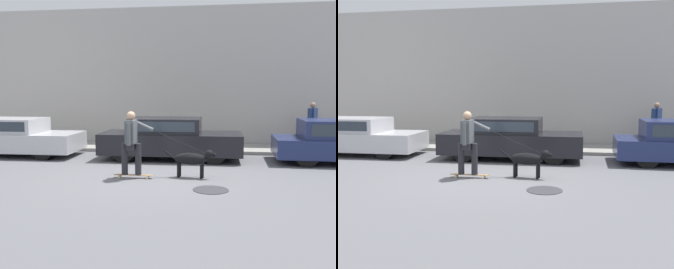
{
  "view_description": "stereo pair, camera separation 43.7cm",
  "coord_description": "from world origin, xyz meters",
  "views": [
    {
      "loc": [
        1.91,
        -9.33,
        2.09
      ],
      "look_at": [
        0.44,
        0.99,
        0.95
      ],
      "focal_mm": 42.0,
      "sensor_mm": 36.0,
      "label": 1
    },
    {
      "loc": [
        2.34,
        -9.26,
        2.09
      ],
      "look_at": [
        0.44,
        0.99,
        0.95
      ],
      "focal_mm": 42.0,
      "sensor_mm": 36.0,
      "label": 2
    }
  ],
  "objects": [
    {
      "name": "dog",
      "position": [
        1.18,
        0.06,
        0.46
      ],
      "size": [
        1.31,
        0.38,
        0.7
      ],
      "rotation": [
        0.0,
        0.0,
        -0.11
      ],
      "color": "black",
      "rests_on": "ground_plane"
    },
    {
      "name": "ground_plane",
      "position": [
        0.0,
        0.0,
        0.0
      ],
      "size": [
        36.0,
        36.0,
        0.0
      ],
      "primitive_type": "plane",
      "color": "slate"
    },
    {
      "name": "parked_car_1",
      "position": [
        0.28,
        2.64,
        0.63
      ],
      "size": [
        4.33,
        1.81,
        1.28
      ],
      "rotation": [
        0.0,
        0.0,
        0.01
      ],
      "color": "black",
      "rests_on": "ground_plane"
    },
    {
      "name": "skateboarder",
      "position": [
        -0.28,
        -0.17,
        0.92
      ],
      "size": [
        2.31,
        0.63,
        1.62
      ],
      "rotation": [
        0.0,
        0.0,
        -0.01
      ],
      "color": "beige",
      "rests_on": "ground_plane"
    },
    {
      "name": "manhole_cover",
      "position": [
        1.66,
        -1.1,
        0.01
      ],
      "size": [
        0.76,
        0.76,
        0.01
      ],
      "color": "#38383D",
      "rests_on": "ground_plane"
    },
    {
      "name": "back_wall",
      "position": [
        0.0,
        6.04,
        2.66
      ],
      "size": [
        32.0,
        0.3,
        5.33
      ],
      "color": "#B2ADA8",
      "rests_on": "ground_plane"
    },
    {
      "name": "parked_car_0",
      "position": [
        -4.93,
        2.64,
        0.6
      ],
      "size": [
        4.3,
        1.83,
        1.22
      ],
      "rotation": [
        0.0,
        0.0,
        0.01
      ],
      "color": "black",
      "rests_on": "ground_plane"
    },
    {
      "name": "sidewalk_curb",
      "position": [
        0.0,
        4.82,
        0.06
      ],
      "size": [
        30.0,
        2.11,
        0.11
      ],
      "color": "gray",
      "rests_on": "ground_plane"
    },
    {
      "name": "pedestrian_with_bag",
      "position": [
        4.95,
        4.8,
        1.0
      ],
      "size": [
        0.44,
        0.66,
        1.61
      ],
      "rotation": [
        0.0,
        0.0,
        2.64
      ],
      "color": "#28282D",
      "rests_on": "sidewalk_curb"
    }
  ]
}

